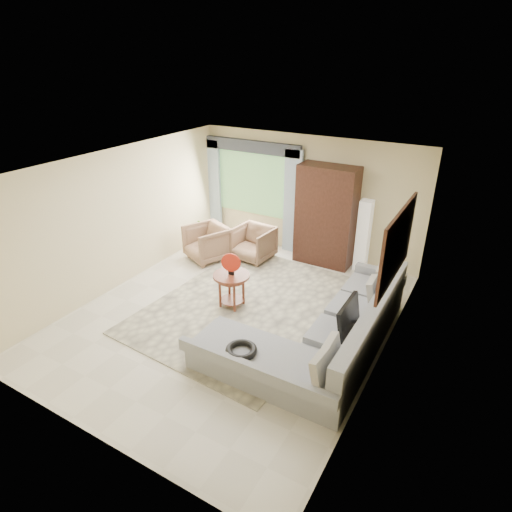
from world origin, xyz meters
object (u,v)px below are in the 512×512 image
Objects in this scene: armchair_left at (207,243)px; floor_lamp at (363,236)px; coffee_table at (232,290)px; armoire at (326,216)px; tv_screen at (349,317)px; potted_plant at (206,230)px; armchair_right at (253,243)px; sectional_sofa at (327,338)px.

armchair_left is 3.29m from floor_lamp.
coffee_table is 0.30× the size of armoire.
armchair_left is (-3.74, 1.71, -0.34)m from tv_screen.
floor_lamp reaches higher than tv_screen.
tv_screen reaches higher than potted_plant.
tv_screen is 1.43× the size of potted_plant.
floor_lamp is (2.18, 0.69, 0.38)m from armchair_right.
coffee_table is 3.00m from floor_lamp.
floor_lamp is (0.80, 0.06, -0.30)m from armoire.
potted_plant is (-1.52, 0.34, -0.11)m from armchair_right.
tv_screen is at bearing -32.87° from armchair_right.
potted_plant is (-2.17, 2.19, -0.08)m from coffee_table.
sectional_sofa is at bearing -81.67° from floor_lamp.
tv_screen reaches higher than armchair_right.
coffee_table reaches higher than potted_plant.
armoire is at bearing 5.80° from potted_plant.
armchair_left is at bearing 138.26° from coffee_table.
tv_screen is 3.65m from armchair_right.
coffee_table is 0.77× the size of armchair_left.
armchair_left reaches higher than potted_plant.
coffee_table is at bearing -65.88° from armchair_right.
floor_lamp is at bearing 103.54° from tv_screen.
armchair_left is at bearing -158.56° from floor_lamp.
potted_plant is at bearing -174.20° from armoire.
armoire reaches higher than tv_screen.
armchair_left is 0.40× the size of armoire.
armchair_right is 0.54× the size of floor_lamp.
sectional_sofa is 6.68× the size of potted_plant.
armchair_left is (-1.52, 1.35, 0.04)m from coffee_table.
armchair_right is 1.66m from armoire.
tv_screen is (0.27, 0.05, 0.44)m from sectional_sofa.
potted_plant is (-4.13, 2.60, -0.02)m from sectional_sofa.
armoire is at bearing -175.71° from floor_lamp.
armchair_right is at bearing -155.47° from armoire.
armoire is at bearing 29.24° from armchair_right.
armchair_left reaches higher than armchair_right.
sectional_sofa is at bearing -11.82° from coffee_table.
coffee_table is at bearing -17.51° from armchair_left.
sectional_sofa is 3.03m from floor_lamp.
sectional_sofa is at bearing -169.43° from tv_screen.
sectional_sofa is at bearing -2.66° from armchair_left.
armoire reaches higher than armchair_left.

